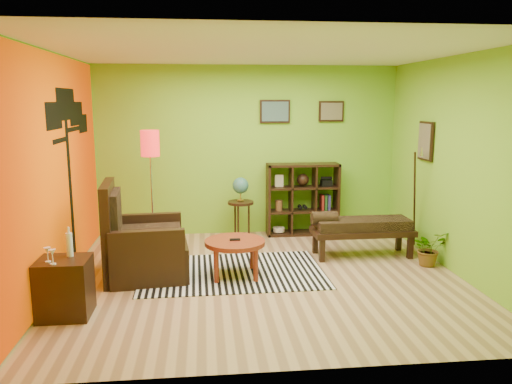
{
  "coord_description": "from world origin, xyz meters",
  "views": [
    {
      "loc": [
        -0.73,
        -6.03,
        2.22
      ],
      "look_at": [
        -0.06,
        0.34,
        1.05
      ],
      "focal_mm": 35.0,
      "sensor_mm": 36.0,
      "label": 1
    }
  ],
  "objects": [
    {
      "name": "globe_table",
      "position": [
        -0.15,
        1.84,
        0.77
      ],
      "size": [
        0.42,
        0.42,
        1.02
      ],
      "color": "black",
      "rests_on": "ground"
    },
    {
      "name": "coffee_table",
      "position": [
        -0.36,
        0.1,
        0.41
      ],
      "size": [
        0.77,
        0.77,
        0.5
      ],
      "color": "maroon",
      "rests_on": "ground"
    },
    {
      "name": "zebra_rug",
      "position": [
        -0.39,
        0.23,
        0.01
      ],
      "size": [
        2.41,
        1.59,
        0.01
      ],
      "primitive_type": "cube",
      "rotation": [
        0.0,
        0.0,
        0.02
      ],
      "color": "white",
      "rests_on": "ground"
    },
    {
      "name": "room_shell",
      "position": [
        -0.09,
        0.01,
        1.8
      ],
      "size": [
        5.04,
        4.54,
        2.82
      ],
      "color": "#7BC32A",
      "rests_on": "ground"
    },
    {
      "name": "potted_plant",
      "position": [
        2.3,
        0.24,
        0.19
      ],
      "size": [
        0.53,
        0.57,
        0.38
      ],
      "primitive_type": "imported",
      "rotation": [
        0.0,
        0.0,
        0.21
      ],
      "color": "#26661E",
      "rests_on": "ground"
    },
    {
      "name": "cube_shelf",
      "position": [
        0.91,
        2.03,
        0.6
      ],
      "size": [
        1.2,
        0.35,
        1.2
      ],
      "color": "black",
      "rests_on": "ground"
    },
    {
      "name": "bench",
      "position": [
        1.49,
        0.75,
        0.43
      ],
      "size": [
        1.48,
        0.54,
        0.67
      ],
      "color": "black",
      "rests_on": "ground"
    },
    {
      "name": "armchair",
      "position": [
        -1.55,
        0.23,
        0.37
      ],
      "size": [
        1.1,
        1.11,
        1.23
      ],
      "color": "black",
      "rests_on": "ground"
    },
    {
      "name": "floor_lamp",
      "position": [
        -1.49,
        1.13,
        1.47
      ],
      "size": [
        0.27,
        0.27,
        1.82
      ],
      "color": "silver",
      "rests_on": "ground"
    },
    {
      "name": "side_cabinet",
      "position": [
        -2.2,
        -0.92,
        0.31
      ],
      "size": [
        0.52,
        0.47,
        0.93
      ],
      "color": "black",
      "rests_on": "ground"
    },
    {
      "name": "ground",
      "position": [
        0.0,
        0.0,
        0.0
      ],
      "size": [
        5.0,
        5.0,
        0.0
      ],
      "primitive_type": "plane",
      "color": "tan",
      "rests_on": "ground"
    }
  ]
}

